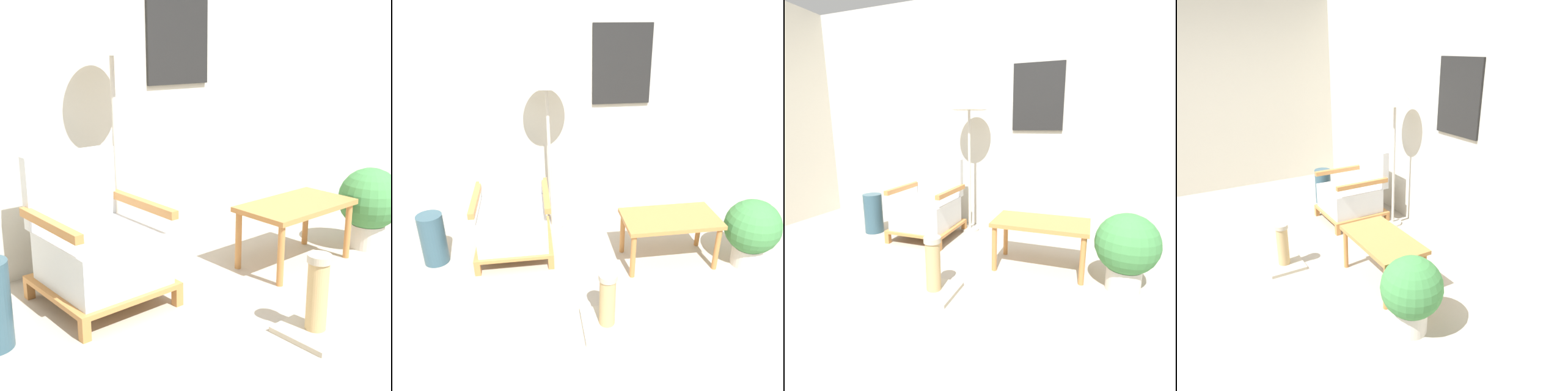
{
  "view_description": "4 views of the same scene",
  "coord_description": "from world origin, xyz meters",
  "views": [
    {
      "loc": [
        -2.15,
        -1.07,
        1.47
      ],
      "look_at": [
        0.04,
        1.44,
        0.55
      ],
      "focal_mm": 50.0,
      "sensor_mm": 36.0,
      "label": 1
    },
    {
      "loc": [
        -0.42,
        -1.52,
        1.99
      ],
      "look_at": [
        0.04,
        1.44,
        0.55
      ],
      "focal_mm": 35.0,
      "sensor_mm": 36.0,
      "label": 2
    },
    {
      "loc": [
        1.07,
        -1.39,
        1.23
      ],
      "look_at": [
        0.04,
        1.44,
        0.55
      ],
      "focal_mm": 28.0,
      "sensor_mm": 36.0,
      "label": 3
    },
    {
      "loc": [
        3.23,
        -0.4,
        1.99
      ],
      "look_at": [
        0.04,
        1.44,
        0.55
      ],
      "focal_mm": 35.0,
      "sensor_mm": 36.0,
      "label": 4
    }
  ],
  "objects": [
    {
      "name": "scratching_post",
      "position": [
        0.02,
        0.46,
        0.15
      ],
      "size": [
        0.34,
        0.34,
        0.45
      ],
      "color": "#B2A893",
      "rests_on": "ground_plane"
    },
    {
      "name": "floor_lamp",
      "position": [
        -0.26,
        1.89,
        1.47
      ],
      "size": [
        0.4,
        0.4,
        1.66
      ],
      "color": "#B7B2A8",
      "rests_on": "ground_plane"
    },
    {
      "name": "potted_plant",
      "position": [
        1.36,
        1.0,
        0.35
      ],
      "size": [
        0.46,
        0.46,
        0.61
      ],
      "color": "beige",
      "rests_on": "ground_plane"
    },
    {
      "name": "armchair",
      "position": [
        -0.63,
        1.55,
        0.33
      ],
      "size": [
        0.66,
        0.71,
        0.86
      ],
      "color": "#B2753D",
      "rests_on": "ground_plane"
    },
    {
      "name": "wall_back",
      "position": [
        0.0,
        2.17,
        1.35
      ],
      "size": [
        8.0,
        0.09,
        2.7
      ],
      "color": "beige",
      "rests_on": "ground_plane"
    },
    {
      "name": "coffee_table",
      "position": [
        0.7,
        1.15,
        0.38
      ],
      "size": [
        0.8,
        0.45,
        0.44
      ],
      "color": "#B2753D",
      "rests_on": "ground_plane"
    },
    {
      "name": "vase",
      "position": [
        -1.31,
        1.44,
        0.23
      ],
      "size": [
        0.21,
        0.21,
        0.46
      ],
      "primitive_type": "cylinder",
      "color": "#2D4C5B",
      "rests_on": "ground_plane"
    },
    {
      "name": "wall_left",
      "position": [
        -2.54,
        0.5,
        1.35
      ],
      "size": [
        0.06,
        8.0,
        2.7
      ],
      "color": "beige",
      "rests_on": "ground_plane"
    },
    {
      "name": "ground_plane",
      "position": [
        0.0,
        0.0,
        0.0
      ],
      "size": [
        14.0,
        14.0,
        0.0
      ],
      "primitive_type": "plane",
      "color": "#A89E8E"
    }
  ]
}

